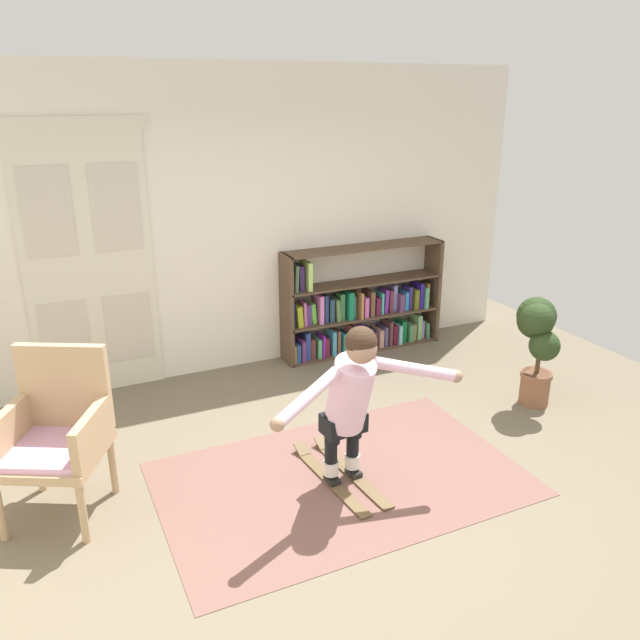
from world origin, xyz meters
The scene contains 9 objects.
ground_plane centered at (0.00, 0.00, 0.00)m, with size 7.20×7.20×0.00m, color #6B604C.
back_wall centered at (0.00, 2.60, 1.45)m, with size 6.00×0.10×2.90m, color silver.
double_door centered at (-1.48, 2.54, 1.23)m, with size 1.22×0.05×2.45m.
rug centered at (-0.13, 0.28, 0.00)m, with size 2.57×1.63×0.01m, color brown.
bookshelf centered at (1.14, 2.39, 0.44)m, with size 1.79×0.30×1.14m.
wicker_chair centered at (-1.94, 0.77, 0.58)m, with size 0.81×0.81×1.10m.
potted_plant centered at (1.93, 0.62, 0.67)m, with size 0.38×0.46×0.99m.
skis_pair centered at (-0.13, 0.32, 0.02)m, with size 0.34×0.99×0.07m.
person_skier centered at (-0.12, 0.17, 0.74)m, with size 1.44×0.60×1.17m.
Camera 1 is at (-1.92, -3.19, 2.64)m, focal length 35.58 mm.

